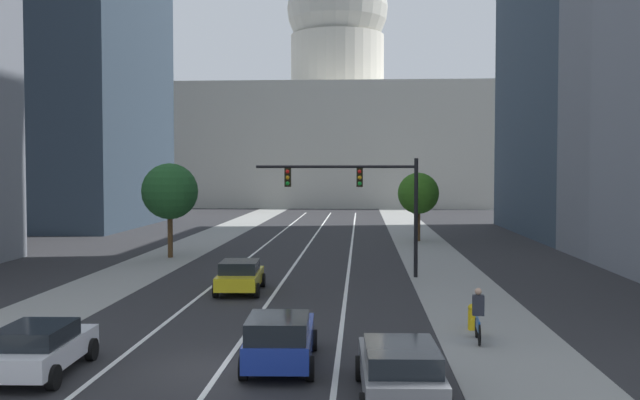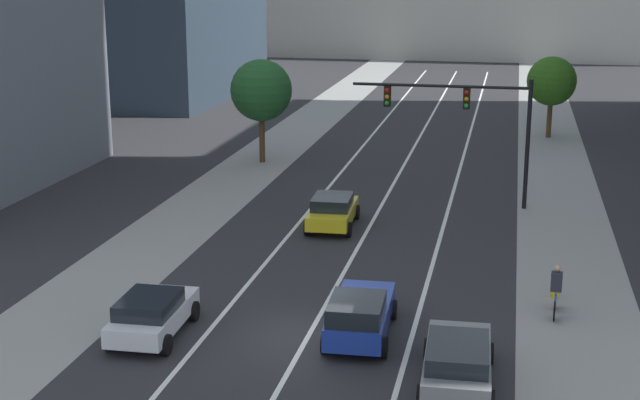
# 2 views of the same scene
# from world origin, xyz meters

# --- Properties ---
(ground_plane) EXTENTS (400.00, 400.00, 0.00)m
(ground_plane) POSITION_xyz_m (0.00, 40.00, 0.00)
(ground_plane) COLOR #2B2B2D
(sidewalk_left) EXTENTS (4.01, 130.00, 0.01)m
(sidewalk_left) POSITION_xyz_m (-8.29, 35.00, 0.01)
(sidewalk_left) COLOR gray
(sidewalk_left) RESTS_ON ground
(sidewalk_right) EXTENTS (4.01, 130.00, 0.01)m
(sidewalk_right) POSITION_xyz_m (8.29, 35.00, 0.01)
(sidewalk_right) COLOR gray
(sidewalk_right) RESTS_ON ground
(lane_stripe_left) EXTENTS (0.16, 90.00, 0.01)m
(lane_stripe_left) POSITION_xyz_m (-3.15, 25.00, 0.01)
(lane_stripe_left) COLOR white
(lane_stripe_left) RESTS_ON ground
(lane_stripe_center) EXTENTS (0.16, 90.00, 0.01)m
(lane_stripe_center) POSITION_xyz_m (0.00, 25.00, 0.01)
(lane_stripe_center) COLOR white
(lane_stripe_center) RESTS_ON ground
(lane_stripe_right) EXTENTS (0.16, 90.00, 0.01)m
(lane_stripe_right) POSITION_xyz_m (3.15, 25.00, 0.01)
(lane_stripe_right) COLOR white
(lane_stripe_right) RESTS_ON ground
(car_blue) EXTENTS (2.08, 4.50, 1.58)m
(car_blue) POSITION_xyz_m (1.58, 0.20, 0.81)
(car_blue) COLOR #1E389E
(car_blue) RESTS_ON ground
(car_yellow) EXTENTS (2.12, 4.15, 1.42)m
(car_yellow) POSITION_xyz_m (-1.57, 11.92, 0.75)
(car_yellow) COLOR yellow
(car_yellow) RESTS_ON ground
(car_white) EXTENTS (2.07, 4.06, 1.39)m
(car_white) POSITION_xyz_m (-4.72, -0.92, 0.74)
(car_white) COLOR silver
(car_white) RESTS_ON ground
(car_gray) EXTENTS (2.12, 4.53, 1.44)m
(car_gray) POSITION_xyz_m (4.72, -2.50, 0.77)
(car_gray) COLOR slate
(car_gray) RESTS_ON ground
(traffic_signal_mast) EXTENTS (8.25, 0.39, 6.05)m
(traffic_signal_mast) POSITION_xyz_m (3.89, 16.77, 4.42)
(traffic_signal_mast) COLOR black
(traffic_signal_mast) RESTS_ON ground
(fire_hydrant) EXTENTS (0.26, 0.35, 0.91)m
(fire_hydrant) POSITION_xyz_m (7.58, 5.02, 0.46)
(fire_hydrant) COLOR yellow
(fire_hydrant) RESTS_ON ground
(cyclist) EXTENTS (0.38, 1.70, 1.72)m
(cyclist) POSITION_xyz_m (7.52, 3.41, 0.85)
(cyclist) COLOR black
(cyclist) RESTS_ON ground
(street_tree_mid_left) EXTENTS (3.48, 3.48, 5.88)m
(street_tree_mid_left) POSITION_xyz_m (-8.04, 23.99, 4.12)
(street_tree_mid_left) COLOR #51381E
(street_tree_mid_left) RESTS_ON ground
(street_tree_far_right) EXTENTS (3.16, 3.16, 5.25)m
(street_tree_far_right) POSITION_xyz_m (8.20, 35.07, 3.65)
(street_tree_far_right) COLOR #51381E
(street_tree_far_right) RESTS_ON ground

